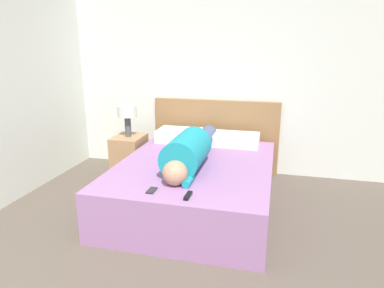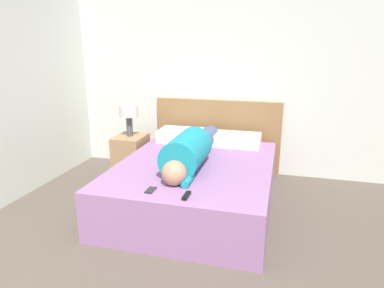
% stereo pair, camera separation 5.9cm
% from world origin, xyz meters
% --- Properties ---
extents(wall_back, '(5.27, 0.06, 2.60)m').
position_xyz_m(wall_back, '(0.00, 3.52, 1.30)').
color(wall_back, silver).
rests_on(wall_back, ground_plane).
extents(bed, '(1.59, 2.03, 0.49)m').
position_xyz_m(bed, '(-0.05, 2.29, 0.24)').
color(bed, '#936699').
rests_on(bed, ground_plane).
extents(headboard, '(1.71, 0.04, 0.98)m').
position_xyz_m(headboard, '(-0.05, 3.45, 0.49)').
color(headboard, olive).
rests_on(headboard, ground_plane).
extents(nightstand, '(0.37, 0.45, 0.56)m').
position_xyz_m(nightstand, '(-1.08, 2.89, 0.28)').
color(nightstand, '#A37A51').
rests_on(nightstand, ground_plane).
extents(table_lamp, '(0.24, 0.24, 0.40)m').
position_xyz_m(table_lamp, '(-1.08, 2.89, 0.86)').
color(table_lamp, '#4C4C51').
rests_on(table_lamp, nightstand).
extents(person_lying, '(0.37, 1.64, 0.37)m').
position_xyz_m(person_lying, '(-0.08, 2.21, 0.64)').
color(person_lying, tan).
rests_on(person_lying, bed).
extents(pillow_near_headboard, '(0.61, 0.39, 0.15)m').
position_xyz_m(pillow_near_headboard, '(-0.42, 3.08, 0.56)').
color(pillow_near_headboard, white).
rests_on(pillow_near_headboard, bed).
extents(pillow_second, '(0.58, 0.39, 0.14)m').
position_xyz_m(pillow_second, '(0.27, 3.08, 0.56)').
color(pillow_second, white).
rests_on(pillow_second, bed).
extents(tv_remote, '(0.04, 0.15, 0.02)m').
position_xyz_m(tv_remote, '(0.09, 1.45, 0.50)').
color(tv_remote, black).
rests_on(tv_remote, bed).
extents(cell_phone, '(0.06, 0.13, 0.01)m').
position_xyz_m(cell_phone, '(-0.24, 1.49, 0.49)').
color(cell_phone, black).
rests_on(cell_phone, bed).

